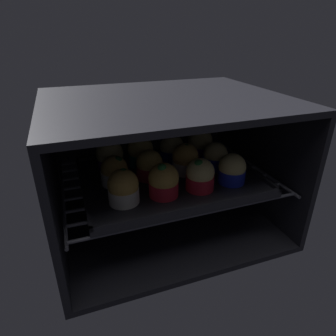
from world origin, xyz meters
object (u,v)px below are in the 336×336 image
Objects in this scene: muffin_row1_col1 at (150,166)px; muffin_row2_col3 at (200,143)px; muffin_row2_col2 at (172,149)px; muffin_row0_col2 at (200,175)px; muffin_row2_col1 at (141,152)px; baking_tray at (168,177)px; muffin_row0_col0 at (123,188)px; muffin_row0_col3 at (232,170)px; muffin_row0_col1 at (164,181)px; muffin_row1_col3 at (215,157)px; muffin_row1_col2 at (185,159)px; muffin_row2_col0 at (110,156)px; muffin_row1_col0 at (115,171)px.

muffin_row1_col1 is 20.53cm from muffin_row2_col3.
muffin_row1_col1 is 0.99× the size of muffin_row2_col2.
muffin_row2_col1 is at bearing 117.77° from muffin_row0_col2.
muffin_row0_col2 is 1.03× the size of muffin_row2_col2.
muffin_row2_col2 reaches higher than baking_tray.
muffin_row0_col3 is at bearing 0.39° from muffin_row0_col0.
muffin_row0_col1 reaches higher than muffin_row0_col2.
muffin_row0_col0 is 18.56cm from muffin_row0_col2.
baking_tray is 14.38cm from muffin_row1_col3.
muffin_row2_col2 is (9.44, 8.64, 0.03)cm from muffin_row1_col1.
muffin_row0_col0 is at bearing 178.99° from muffin_row0_col2.
muffin_row2_col1 is at bearing -179.76° from muffin_row2_col3.
muffin_row0_col0 is 1.07× the size of muffin_row0_col3.
muffin_row1_col2 is at bearing -87.20° from muffin_row2_col2.
muffin_row0_col2 reaches higher than baking_tray.
muffin_row2_col0 is (-8.64, 8.96, 0.35)cm from muffin_row1_col1.
muffin_row1_col1 is 8.71cm from muffin_row2_col1.
muffin_row1_col3 is (27.70, 9.08, -0.48)cm from muffin_row0_col0.
muffin_row1_col3 is at bearing -88.13° from muffin_row2_col3.
muffin_row2_col1 reaches higher than muffin_row1_col0.
muffin_row1_col2 is 1.07× the size of muffin_row2_col2.
muffin_row0_col2 is at bearing -89.15° from muffin_row2_col2.
baking_tray is at bearing -34.19° from muffin_row2_col0.
muffin_row2_col2 reaches higher than muffin_row0_col3.
muffin_row0_col2 reaches higher than muffin_row2_col2.
muffin_row2_col0 is (-9.13, 18.61, 0.08)cm from muffin_row0_col1.
muffin_row1_col2 is (9.87, -0.26, 0.39)cm from muffin_row1_col1.
muffin_row0_col3 reaches higher than muffin_row1_col3.
muffin_row2_col0 and muffin_row2_col1 have the same top height.
muffin_row1_col2 is 20.68cm from muffin_row2_col0.
muffin_row0_col1 is at bearing -115.56° from baking_tray.
muffin_row2_col2 is at bearing -1.01° from muffin_row2_col0.
muffin_row0_col2 is at bearing -0.67° from muffin_row0_col1.
muffin_row0_col1 is at bearing -63.87° from muffin_row2_col0.
muffin_row1_col2 is at bearing 89.02° from muffin_row0_col2.
muffin_row0_col2 is at bearing -134.17° from muffin_row1_col3.
muffin_row1_col3 reaches higher than baking_tray.
muffin_row0_col0 is 0.98× the size of muffin_row1_col2.
baking_tray is at bearing -116.57° from muffin_row2_col2.
muffin_row0_col3 is (18.30, 0.41, -0.33)cm from muffin_row0_col1.
muffin_row0_col2 is at bearing -45.58° from muffin_row2_col0.
muffin_row1_col2 is (18.92, -0.28, 0.50)cm from muffin_row1_col0.
baking_tray is at bearing 179.74° from muffin_row1_col3.
muffin_row1_col3 is (8.98, -0.09, -0.63)cm from muffin_row1_col2.
muffin_row2_col2 is at bearing 63.95° from muffin_row0_col1.
muffin_row2_col1 is 0.95× the size of muffin_row2_col3.
muffin_row1_col3 is 9.16cm from muffin_row2_col3.
muffin_row0_col2 is 0.96× the size of muffin_row2_col0.
muffin_row2_col3 is (18.57, 0.08, 0.03)cm from muffin_row2_col1.
muffin_row1_col2 is (9.38, 9.39, 0.13)cm from muffin_row0_col1.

